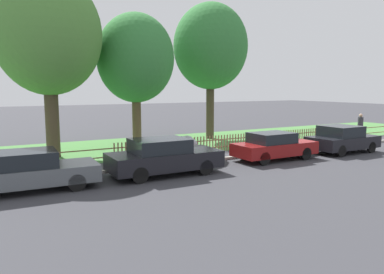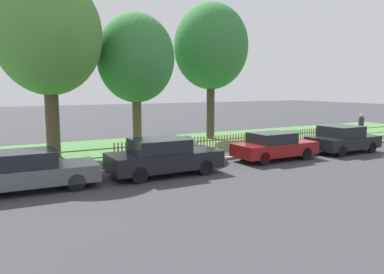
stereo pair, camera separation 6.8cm
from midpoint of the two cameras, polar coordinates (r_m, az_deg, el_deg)
ground_plane at (r=19.24m, az=11.63°, el=-2.76°), size 120.00×120.00×0.00m
kerb_stone at (r=19.30m, az=11.44°, el=-2.54°), size 40.81×0.20×0.12m
grass_strip at (r=23.97m, az=2.44°, el=-0.57°), size 40.81×7.50×0.01m
park_fence at (r=20.84m, az=7.79°, el=-0.66°), size 40.81×0.05×0.88m
parked_car_silver_hatchback at (r=13.48m, az=-23.54°, el=-4.72°), size 4.36×1.89×1.34m
parked_car_black_saloon at (r=14.63m, az=-4.28°, el=-2.98°), size 4.38×1.91×1.43m
parked_car_navy_estate at (r=17.97m, az=12.50°, el=-1.35°), size 4.07×1.67×1.31m
parked_car_red_compact at (r=21.09m, az=22.03°, el=-0.31°), size 3.84×1.94×1.41m
covered_motorcycle at (r=17.82m, az=-1.70°, el=-1.21°), size 2.06×0.93×1.10m
tree_nearest_kerb at (r=19.44m, az=-20.96°, el=14.30°), size 4.99×4.99×8.75m
tree_behind_motorcycle at (r=21.28m, az=-8.46°, el=11.74°), size 4.26×4.26×7.46m
tree_mid_park at (r=25.04m, az=2.98°, el=13.55°), size 4.84×4.84×8.83m
pedestrian_near_fence at (r=26.80m, az=24.43°, el=1.67°), size 0.48×0.48×1.69m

